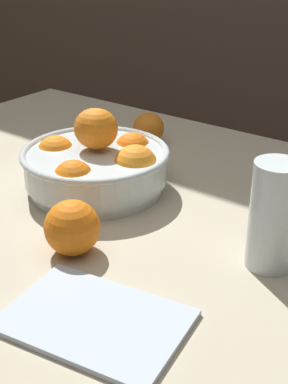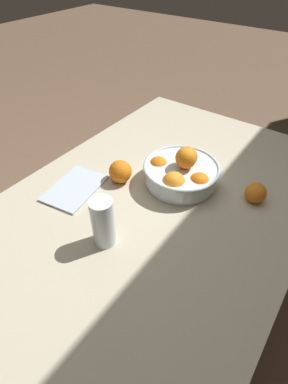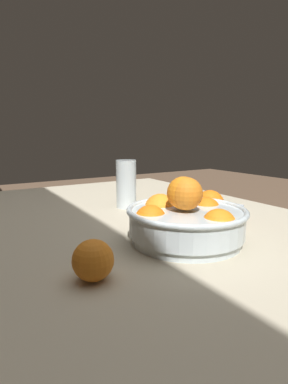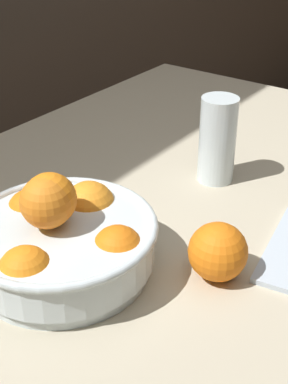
# 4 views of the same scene
# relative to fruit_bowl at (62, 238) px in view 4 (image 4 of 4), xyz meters

# --- Properties ---
(dining_table) EXTENTS (1.45, 0.90, 0.76)m
(dining_table) POSITION_rel_fruit_bowl_xyz_m (0.16, -0.02, -0.13)
(dining_table) COLOR #B7AD93
(dining_table) RESTS_ON ground_plane
(fruit_bowl) EXTENTS (0.26, 0.26, 0.15)m
(fruit_bowl) POSITION_rel_fruit_bowl_xyz_m (0.00, 0.00, 0.00)
(fruit_bowl) COLOR silver
(fruit_bowl) RESTS_ON dining_table
(juice_glass) EXTENTS (0.06, 0.06, 0.16)m
(juice_glass) POSITION_rel_fruit_bowl_xyz_m (0.35, -0.04, 0.02)
(juice_glass) COLOR #F4A314
(juice_glass) RESTS_ON dining_table
(orange_loose_near_bowl) EXTENTS (0.08, 0.08, 0.08)m
(orange_loose_near_bowl) POSITION_rel_fruit_bowl_xyz_m (0.11, -0.18, -0.01)
(orange_loose_near_bowl) COLOR orange
(orange_loose_near_bowl) RESTS_ON dining_table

